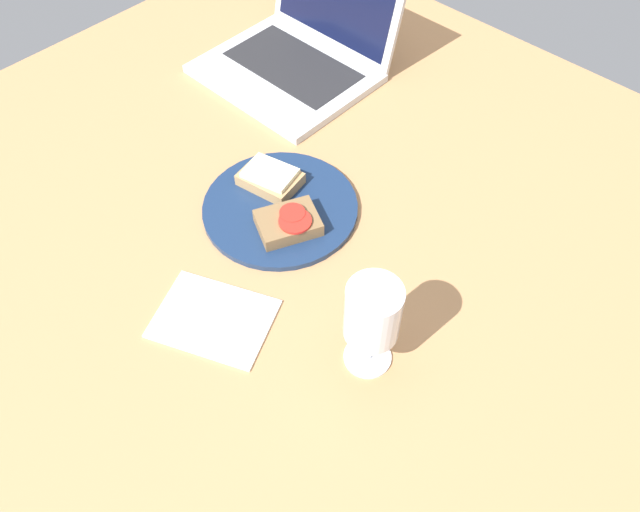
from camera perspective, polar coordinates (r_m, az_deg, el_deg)
name	(u,v)px	position (r cm, az deg, el deg)	size (l,w,h in cm)	color
wooden_table	(285,242)	(96.85, -3.23, 1.33)	(140.00, 140.00, 3.00)	#B27F51
plate	(280,208)	(98.82, -3.65, 4.43)	(24.50, 24.50, 1.02)	navy
sandwich_with_tomato	(290,223)	(94.17, -2.73, 3.00)	(10.19, 11.23, 2.77)	brown
sandwich_with_cheese	(270,178)	(100.99, -4.58, 7.15)	(10.30, 8.22, 2.75)	#A88456
wine_glass	(372,316)	(75.13, 4.82, -5.52)	(6.90, 6.90, 15.22)	white
laptop	(301,50)	(125.41, -1.78, 18.34)	(30.77, 29.49, 19.88)	silver
napkin	(214,319)	(87.69, -9.69, -5.66)	(15.79, 11.67, 0.40)	white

